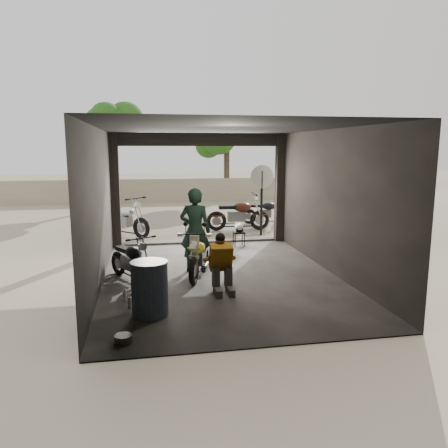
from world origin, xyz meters
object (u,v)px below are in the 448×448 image
object	(u,v)px
outside_bike_b	(238,212)
stool	(239,234)
outside_bike_c	(266,210)
mechanic	(222,265)
rider	(195,230)
left_bike	(131,258)
main_bike	(199,253)
sign_post	(262,189)
oil_drum	(150,289)
outside_bike_a	(124,216)
helmet	(239,227)

from	to	relation	value
outside_bike_b	stool	xyz separation A→B (m)	(-0.53, -2.49, -0.27)
stool	outside_bike_c	bearing A→B (deg)	62.88
mechanic	stool	world-z (taller)	mechanic
rider	outside_bike_b	bearing A→B (deg)	-94.09
left_bike	outside_bike_c	xyz separation A→B (m)	(4.71, 6.29, 0.03)
main_bike	mechanic	size ratio (longest dim) A/B	1.43
mechanic	sign_post	world-z (taller)	sign_post
rider	oil_drum	distance (m)	2.77
outside_bike_a	stool	world-z (taller)	outside_bike_a
outside_bike_b	mechanic	bearing A→B (deg)	167.82
rider	mechanic	world-z (taller)	rider
outside_bike_c	sign_post	bearing A→B (deg)	176.87
main_bike	sign_post	xyz separation A→B (m)	(2.56, 4.26, 0.98)
outside_bike_c	stool	bearing A→B (deg)	169.67
mechanic	rider	bearing A→B (deg)	100.83
outside_bike_c	stool	xyz separation A→B (m)	(-1.79, -3.50, -0.17)
outside_bike_c	oil_drum	distance (m)	9.40
main_bike	stool	size ratio (longest dim) A/B	3.63
rider	stool	distance (m)	2.83
outside_bike_c	mechanic	distance (m)	7.94
stool	helmet	bearing A→B (deg)	67.67
main_bike	mechanic	distance (m)	1.21
mechanic	helmet	xyz separation A→B (m)	(1.19, 3.91, 0.00)
outside_bike_c	rider	size ratio (longest dim) A/B	0.82
outside_bike_c	sign_post	size ratio (longest dim) A/B	0.70
left_bike	oil_drum	bearing A→B (deg)	-110.26
left_bike	sign_post	distance (m)	6.00
left_bike	helmet	bearing A→B (deg)	13.90
mechanic	stool	size ratio (longest dim) A/B	2.53
sign_post	main_bike	bearing A→B (deg)	-102.41
outside_bike_b	sign_post	bearing A→B (deg)	-146.10
outside_bike_b	sign_post	xyz separation A→B (m)	(0.56, -0.93, 0.88)
stool	sign_post	distance (m)	2.22
outside_bike_b	helmet	distance (m)	2.50
outside_bike_a	helmet	world-z (taller)	outside_bike_a
main_bike	oil_drum	xyz separation A→B (m)	(-1.10, -2.13, -0.07)
oil_drum	left_bike	bearing A→B (deg)	99.74
mechanic	sign_post	size ratio (longest dim) A/B	0.50
left_bike	rider	world-z (taller)	rider
rider	sign_post	bearing A→B (deg)	-104.97
rider	helmet	distance (m)	2.83
main_bike	left_bike	size ratio (longest dim) A/B	1.06
mechanic	oil_drum	xyz separation A→B (m)	(-1.40, -0.96, -0.09)
left_bike	rider	bearing A→B (deg)	-11.44
main_bike	outside_bike_c	distance (m)	7.00
left_bike	outside_bike_b	xyz separation A→B (m)	(3.45, 5.28, 0.12)
left_bike	rider	size ratio (longest dim) A/B	0.79
main_bike	oil_drum	size ratio (longest dim) A/B	1.71
main_bike	outside_bike_a	world-z (taller)	outside_bike_a
outside_bike_a	rider	size ratio (longest dim) A/B	0.98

